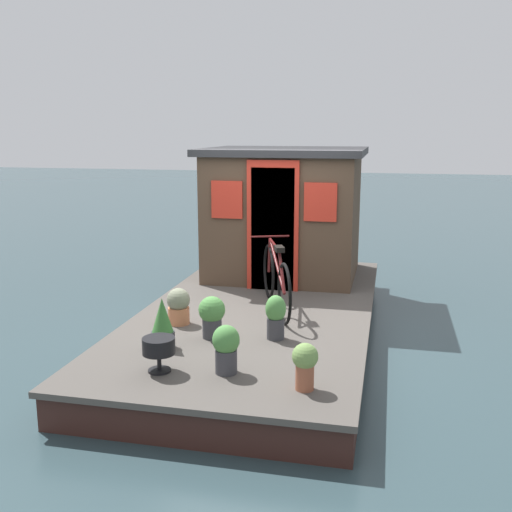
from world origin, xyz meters
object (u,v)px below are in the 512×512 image
potted_plant_fern (305,363)px  potted_plant_sage (226,347)px  potted_plant_ivy (276,316)px  potted_plant_basil (212,315)px  potted_plant_mint (179,306)px  bicycle (276,279)px  charcoal_grill (159,348)px  potted_plant_lavender (163,325)px  houseboat_cabin (285,212)px

potted_plant_fern → potted_plant_sage: bearing=75.2°
potted_plant_fern → potted_plant_ivy: 1.30m
potted_plant_fern → potted_plant_sage: 0.78m
potted_plant_ivy → potted_plant_fern: bearing=-158.0°
potted_plant_basil → potted_plant_mint: size_ratio=1.09×
bicycle → charcoal_grill: 2.26m
potted_plant_lavender → houseboat_cabin: bearing=-10.8°
bicycle → potted_plant_fern: size_ratio=4.06×
potted_plant_lavender → potted_plant_ivy: bearing=-63.6°
bicycle → potted_plant_fern: bicycle is taller
potted_plant_ivy → potted_plant_basil: 0.68m
houseboat_cabin → potted_plant_fern: houseboat_cabin is taller
bicycle → potted_plant_ivy: bicycle is taller
potted_plant_fern → potted_plant_basil: 1.59m
potted_plant_fern → potted_plant_mint: (1.45, 1.67, -0.03)m
potted_plant_sage → potted_plant_ivy: potted_plant_ivy is taller
bicycle → potted_plant_ivy: bearing=-169.4°
potted_plant_lavender → charcoal_grill: (-0.58, -0.19, -0.02)m
potted_plant_lavender → charcoal_grill: size_ratio=1.62×
potted_plant_sage → potted_plant_lavender: 0.93m
potted_plant_sage → potted_plant_mint: size_ratio=1.09×
potted_plant_sage → potted_plant_mint: potted_plant_sage is taller
potted_plant_fern → potted_plant_ivy: potted_plant_ivy is taller
houseboat_cabin → potted_plant_basil: 3.10m
houseboat_cabin → potted_plant_mint: size_ratio=5.59×
bicycle → potted_plant_lavender: bearing=150.7°
potted_plant_ivy → charcoal_grill: size_ratio=1.47×
bicycle → charcoal_grill: bicycle is taller
potted_plant_ivy → houseboat_cabin: bearing=8.3°
bicycle → potted_plant_basil: bicycle is taller
potted_plant_fern → potted_plant_basil: size_ratio=0.91×
houseboat_cabin → bicycle: bearing=-173.0°
bicycle → charcoal_grill: bearing=162.1°
charcoal_grill → potted_plant_fern: bearing=-93.9°
potted_plant_sage → potted_plant_mint: (1.25, 0.91, -0.03)m
houseboat_cabin → potted_plant_lavender: bearing=169.2°
potted_plant_ivy → charcoal_grill: 1.42m
potted_plant_ivy → potted_plant_basil: bearing=99.9°
bicycle → potted_plant_basil: (-1.15, 0.48, -0.14)m
potted_plant_basil → potted_plant_ivy: bearing=-80.1°
potted_plant_basil → potted_plant_mint: (0.37, 0.51, -0.04)m
potted_plant_ivy → potted_plant_mint: (0.25, 1.19, -0.04)m
bicycle → potted_plant_sage: 2.04m
potted_plant_sage → potted_plant_fern: bearing=-104.8°
potted_plant_fern → potted_plant_mint: bearing=49.0°
bicycle → charcoal_grill: size_ratio=5.18×
houseboat_cabin → potted_plant_mint: (-2.64, 0.77, -0.76)m
potted_plant_ivy → potted_plant_lavender: (-0.53, 1.07, -0.00)m
potted_plant_sage → potted_plant_ivy: 1.04m
potted_plant_mint → potted_plant_basil: bearing=-125.6°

